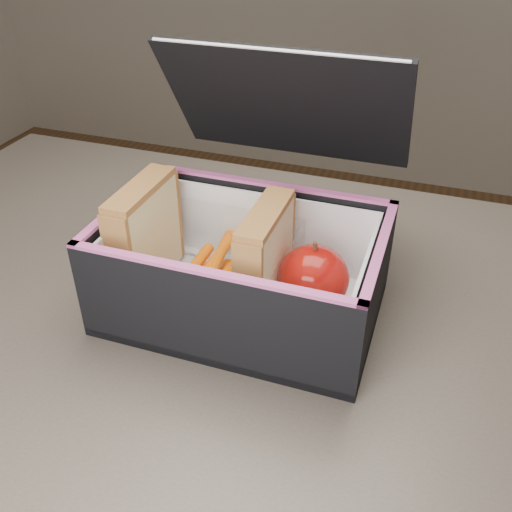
{
  "coord_description": "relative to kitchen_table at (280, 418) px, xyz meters",
  "views": [
    {
      "loc": [
        0.11,
        -0.39,
        1.14
      ],
      "look_at": [
        -0.05,
        0.07,
        0.81
      ],
      "focal_mm": 40.0,
      "sensor_mm": 36.0,
      "label": 1
    }
  ],
  "objects": [
    {
      "name": "kitchen_table",
      "position": [
        0.0,
        0.0,
        0.0
      ],
      "size": [
        1.2,
        0.8,
        0.75
      ],
      "color": "brown",
      "rests_on": "ground"
    },
    {
      "name": "carrot_sticks",
      "position": [
        -0.1,
        0.05,
        0.12
      ],
      "size": [
        0.06,
        0.16,
        0.03
      ],
      "color": "#E54700",
      "rests_on": "plastic_tub"
    },
    {
      "name": "paper_napkin",
      "position": [
        0.01,
        0.07,
        0.11
      ],
      "size": [
        0.1,
        0.1,
        0.01
      ],
      "primitive_type": "cube",
      "rotation": [
        0.0,
        0.0,
        0.42
      ],
      "color": "white",
      "rests_on": "lunch_bag"
    },
    {
      "name": "sandwich_left",
      "position": [
        -0.17,
        0.05,
        0.16
      ],
      "size": [
        0.03,
        0.11,
        0.12
      ],
      "color": "#DFCC85",
      "rests_on": "plastic_tub"
    },
    {
      "name": "plastic_tub",
      "position": [
        -0.1,
        0.05,
        0.14
      ],
      "size": [
        0.18,
        0.13,
        0.07
      ],
      "primitive_type": null,
      "color": "white",
      "rests_on": "lunch_bag"
    },
    {
      "name": "red_apple",
      "position": [
        0.01,
        0.06,
        0.14
      ],
      "size": [
        0.09,
        0.09,
        0.08
      ],
      "rotation": [
        0.0,
        0.0,
        -0.21
      ],
      "color": "maroon",
      "rests_on": "paper_napkin"
    },
    {
      "name": "lunch_bag",
      "position": [
        -0.06,
        0.06,
        0.15
      ],
      "size": [
        0.28,
        0.29,
        0.25
      ],
      "color": "black",
      "rests_on": "kitchen_table"
    },
    {
      "name": "sandwich_right",
      "position": [
        -0.04,
        0.05,
        0.16
      ],
      "size": [
        0.03,
        0.1,
        0.11
      ],
      "color": "#DFCC85",
      "rests_on": "plastic_tub"
    }
  ]
}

